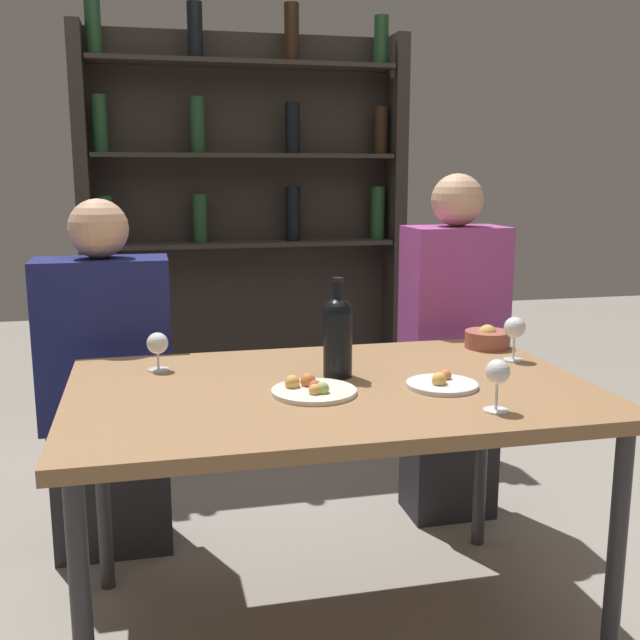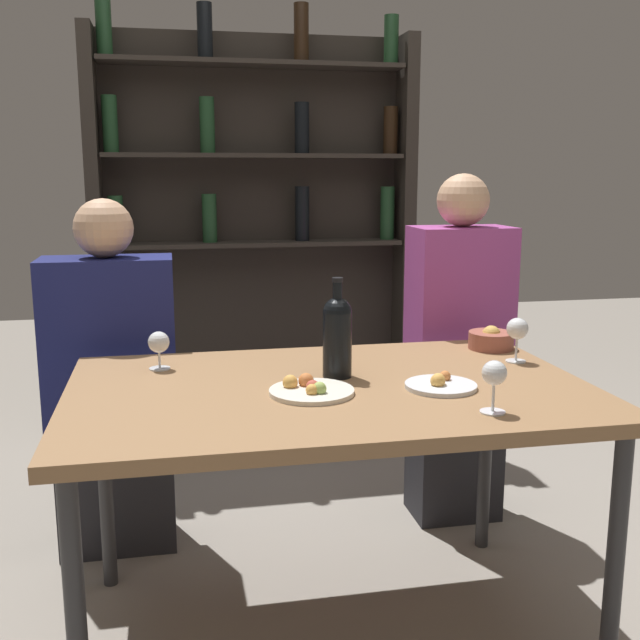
% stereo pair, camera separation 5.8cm
% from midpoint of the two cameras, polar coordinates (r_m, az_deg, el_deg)
% --- Properties ---
extents(ground_plane, '(10.00, 10.00, 0.00)m').
position_cam_midpoint_polar(ground_plane, '(2.30, 1.50, -22.60)').
color(ground_plane, gray).
extents(dining_table, '(1.37, 0.88, 0.72)m').
position_cam_midpoint_polar(dining_table, '(2.01, 1.59, -6.55)').
color(dining_table, olive).
rests_on(dining_table, ground_plane).
extents(wine_rack_wall, '(1.51, 0.21, 2.02)m').
position_cam_midpoint_polar(wine_rack_wall, '(3.58, -4.49, 7.47)').
color(wine_rack_wall, '#28231E').
rests_on(wine_rack_wall, ground_plane).
extents(wine_bottle, '(0.08, 0.08, 0.28)m').
position_cam_midpoint_polar(wine_bottle, '(2.04, 2.15, -1.01)').
color(wine_bottle, black).
rests_on(wine_bottle, dining_table).
extents(wine_glass_0, '(0.06, 0.06, 0.13)m').
position_cam_midpoint_polar(wine_glass_0, '(2.29, 15.51, -0.78)').
color(wine_glass_0, silver).
rests_on(wine_glass_0, dining_table).
extents(wine_glass_1, '(0.06, 0.06, 0.13)m').
position_cam_midpoint_polar(wine_glass_1, '(1.79, 14.05, -4.15)').
color(wine_glass_1, silver).
rests_on(wine_glass_1, dining_table).
extents(wine_glass_2, '(0.06, 0.06, 0.11)m').
position_cam_midpoint_polar(wine_glass_2, '(2.17, -11.43, -1.79)').
color(wine_glass_2, silver).
rests_on(wine_glass_2, dining_table).
extents(food_plate_0, '(0.22, 0.22, 0.04)m').
position_cam_midpoint_polar(food_plate_0, '(1.91, 0.11, -5.32)').
color(food_plate_0, silver).
rests_on(food_plate_0, dining_table).
extents(food_plate_1, '(0.19, 0.19, 0.04)m').
position_cam_midpoint_polar(food_plate_1, '(1.99, 10.00, -4.85)').
color(food_plate_1, silver).
rests_on(food_plate_1, dining_table).
extents(snack_bowl, '(0.14, 0.14, 0.08)m').
position_cam_midpoint_polar(snack_bowl, '(2.45, 13.57, -1.46)').
color(snack_bowl, '#995142').
rests_on(snack_bowl, dining_table).
extents(seated_person_left, '(0.43, 0.22, 1.20)m').
position_cam_midpoint_polar(seated_person_left, '(2.61, -14.92, -5.21)').
color(seated_person_left, '#26262B').
rests_on(seated_person_left, ground_plane).
extents(seated_person_right, '(0.35, 0.22, 1.28)m').
position_cam_midpoint_polar(seated_person_right, '(2.80, 11.01, -2.96)').
color(seated_person_right, '#26262B').
rests_on(seated_person_right, ground_plane).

